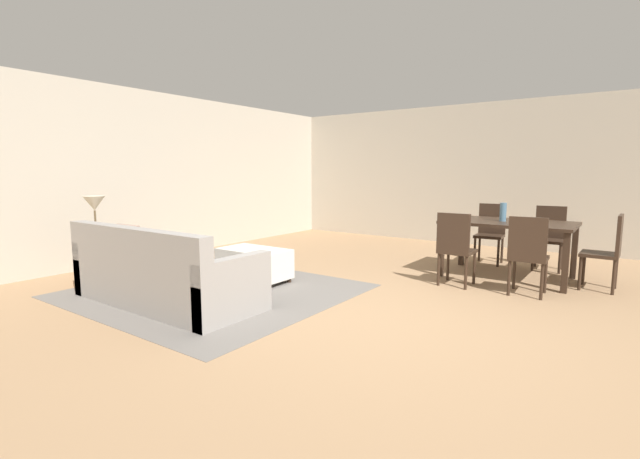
{
  "coord_description": "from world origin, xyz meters",
  "views": [
    {
      "loc": [
        2.02,
        -3.75,
        1.43
      ],
      "look_at": [
        -1.1,
        0.62,
        0.72
      ],
      "focal_mm": 24.92,
      "sensor_mm": 36.0,
      "label": 1
    }
  ],
  "objects_px": {
    "couch": "(163,277)",
    "side_table": "(97,247)",
    "dining_table": "(508,228)",
    "dining_chair_near_left": "(455,245)",
    "vase_centerpiece": "(503,212)",
    "dining_chair_far_right": "(549,234)",
    "table_lamp": "(94,205)",
    "ottoman_table": "(254,263)",
    "dining_chair_near_right": "(528,251)",
    "dining_chair_far_left": "(491,230)",
    "dining_chair_head_east": "(608,248)"
  },
  "relations": [
    {
      "from": "couch",
      "to": "side_table",
      "type": "height_order",
      "value": "couch"
    },
    {
      "from": "couch",
      "to": "side_table",
      "type": "distance_m",
      "value": 1.43
    },
    {
      "from": "dining_table",
      "to": "dining_chair_near_left",
      "type": "relative_size",
      "value": 1.76
    },
    {
      "from": "side_table",
      "to": "dining_chair_near_left",
      "type": "distance_m",
      "value": 4.5
    },
    {
      "from": "side_table",
      "to": "dining_chair_near_left",
      "type": "xyz_separation_m",
      "value": [
        3.74,
        2.5,
        0.06
      ]
    },
    {
      "from": "dining_chair_near_left",
      "to": "vase_centerpiece",
      "type": "distance_m",
      "value": 0.98
    },
    {
      "from": "dining_chair_near_left",
      "to": "dining_chair_far_right",
      "type": "distance_m",
      "value": 1.92
    },
    {
      "from": "couch",
      "to": "table_lamp",
      "type": "xyz_separation_m",
      "value": [
        -1.42,
        0.05,
        0.71
      ]
    },
    {
      "from": "ottoman_table",
      "to": "dining_chair_near_right",
      "type": "height_order",
      "value": "dining_chair_near_right"
    },
    {
      "from": "ottoman_table",
      "to": "dining_chair_near_left",
      "type": "height_order",
      "value": "dining_chair_near_left"
    },
    {
      "from": "side_table",
      "to": "dining_chair_near_right",
      "type": "xyz_separation_m",
      "value": [
        4.56,
        2.54,
        0.06
      ]
    },
    {
      "from": "dining_table",
      "to": "vase_centerpiece",
      "type": "bearing_deg",
      "value": -159.53
    },
    {
      "from": "dining_chair_far_left",
      "to": "dining_chair_head_east",
      "type": "relative_size",
      "value": 1.0
    },
    {
      "from": "dining_chair_far_right",
      "to": "table_lamp",
      "type": "bearing_deg",
      "value": -136.79
    },
    {
      "from": "side_table",
      "to": "vase_centerpiece",
      "type": "height_order",
      "value": "vase_centerpiece"
    },
    {
      "from": "side_table",
      "to": "vase_centerpiece",
      "type": "xyz_separation_m",
      "value": [
        4.08,
        3.35,
        0.42
      ]
    },
    {
      "from": "couch",
      "to": "dining_chair_near_left",
      "type": "height_order",
      "value": "dining_chair_near_left"
    },
    {
      "from": "side_table",
      "to": "table_lamp",
      "type": "xyz_separation_m",
      "value": [
        0.0,
        0.0,
        0.54
      ]
    },
    {
      "from": "dining_chair_near_right",
      "to": "dining_chair_far_left",
      "type": "bearing_deg",
      "value": 116.76
    },
    {
      "from": "table_lamp",
      "to": "dining_chair_far_right",
      "type": "bearing_deg",
      "value": 43.21
    },
    {
      "from": "couch",
      "to": "ottoman_table",
      "type": "distance_m",
      "value": 1.28
    },
    {
      "from": "ottoman_table",
      "to": "dining_chair_far_right",
      "type": "bearing_deg",
      "value": 45.53
    },
    {
      "from": "dining_chair_near_right",
      "to": "dining_chair_far_left",
      "type": "height_order",
      "value": "same"
    },
    {
      "from": "dining_chair_far_left",
      "to": "vase_centerpiece",
      "type": "xyz_separation_m",
      "value": [
        0.38,
        -0.89,
        0.36
      ]
    },
    {
      "from": "dining_chair_near_left",
      "to": "ottoman_table",
      "type": "bearing_deg",
      "value": -149.69
    },
    {
      "from": "dining_table",
      "to": "dining_chair_near_right",
      "type": "xyz_separation_m",
      "value": [
        0.41,
        -0.83,
        -0.15
      ]
    },
    {
      "from": "couch",
      "to": "side_table",
      "type": "bearing_deg",
      "value": 178.08
    },
    {
      "from": "couch",
      "to": "dining_chair_far_right",
      "type": "height_order",
      "value": "dining_chair_far_right"
    },
    {
      "from": "dining_chair_near_left",
      "to": "dining_chair_near_right",
      "type": "xyz_separation_m",
      "value": [
        0.82,
        0.04,
        0.0
      ]
    },
    {
      "from": "dining_chair_far_left",
      "to": "dining_chair_far_right",
      "type": "distance_m",
      "value": 0.82
    },
    {
      "from": "side_table",
      "to": "dining_chair_head_east",
      "type": "xyz_separation_m",
      "value": [
        5.29,
        3.35,
        0.06
      ]
    },
    {
      "from": "side_table",
      "to": "dining_chair_near_left",
      "type": "height_order",
      "value": "dining_chair_near_left"
    },
    {
      "from": "vase_centerpiece",
      "to": "dining_chair_near_left",
      "type": "bearing_deg",
      "value": -112.05
    },
    {
      "from": "side_table",
      "to": "table_lamp",
      "type": "relative_size",
      "value": 1.13
    },
    {
      "from": "dining_chair_near_left",
      "to": "dining_chair_near_right",
      "type": "bearing_deg",
      "value": 3.01
    },
    {
      "from": "table_lamp",
      "to": "vase_centerpiece",
      "type": "height_order",
      "value": "table_lamp"
    },
    {
      "from": "ottoman_table",
      "to": "dining_chair_far_right",
      "type": "height_order",
      "value": "dining_chair_far_right"
    },
    {
      "from": "dining_chair_near_left",
      "to": "couch",
      "type": "bearing_deg",
      "value": -132.35
    },
    {
      "from": "dining_table",
      "to": "table_lamp",
      "type": "bearing_deg",
      "value": -140.91
    },
    {
      "from": "dining_chair_head_east",
      "to": "table_lamp",
      "type": "bearing_deg",
      "value": -147.66
    },
    {
      "from": "table_lamp",
      "to": "dining_chair_far_right",
      "type": "relative_size",
      "value": 0.57
    },
    {
      "from": "table_lamp",
      "to": "dining_chair_far_left",
      "type": "distance_m",
      "value": 5.65
    },
    {
      "from": "dining_chair_far_left",
      "to": "vase_centerpiece",
      "type": "distance_m",
      "value": 1.03
    },
    {
      "from": "dining_chair_near_left",
      "to": "dining_chair_head_east",
      "type": "bearing_deg",
      "value": 28.66
    },
    {
      "from": "dining_chair_head_east",
      "to": "vase_centerpiece",
      "type": "bearing_deg",
      "value": -179.9
    },
    {
      "from": "dining_table",
      "to": "vase_centerpiece",
      "type": "distance_m",
      "value": 0.22
    },
    {
      "from": "vase_centerpiece",
      "to": "dining_chair_far_left",
      "type": "bearing_deg",
      "value": 112.95
    },
    {
      "from": "dining_chair_near_left",
      "to": "side_table",
      "type": "bearing_deg",
      "value": -146.22
    },
    {
      "from": "dining_chair_near_left",
      "to": "dining_chair_far_left",
      "type": "relative_size",
      "value": 1.0
    },
    {
      "from": "dining_table",
      "to": "dining_chair_near_left",
      "type": "xyz_separation_m",
      "value": [
        -0.41,
        -0.87,
        -0.15
      ]
    }
  ]
}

